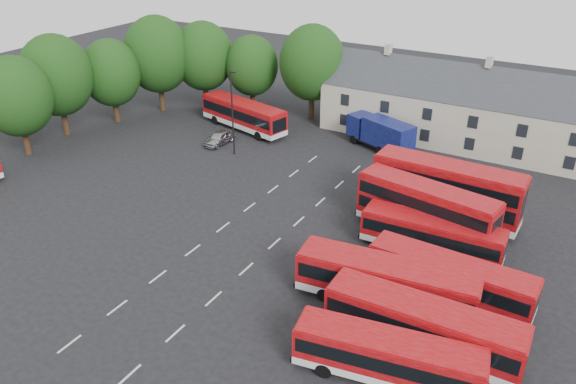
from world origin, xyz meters
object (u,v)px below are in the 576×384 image
at_px(box_truck, 381,133).
at_px(bus_row_a, 388,355).
at_px(bus_dd_south, 426,209).
at_px(lamppost, 232,111).
at_px(silver_car, 219,138).

bearing_deg(box_truck, bus_row_a, -45.90).
xyz_separation_m(bus_dd_south, box_truck, (-9.73, 15.14, -0.66)).
xyz_separation_m(bus_row_a, box_truck, (-12.70, 30.93, 0.17)).
bearing_deg(bus_dd_south, bus_row_a, -69.53).
distance_m(bus_row_a, bus_dd_south, 16.09).
distance_m(box_truck, lamppost, 16.07).
height_order(silver_car, lamppost, lamppost).
xyz_separation_m(bus_row_a, silver_car, (-28.75, 23.44, -1.07)).
height_order(bus_row_a, box_truck, box_truck).
distance_m(bus_dd_south, silver_car, 26.96).
bearing_deg(lamppost, bus_dd_south, -15.09).
bearing_deg(silver_car, bus_dd_south, -14.22).
distance_m(bus_row_a, silver_car, 37.12).
distance_m(bus_row_a, lamppost, 33.91).
height_order(box_truck, lamppost, lamppost).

